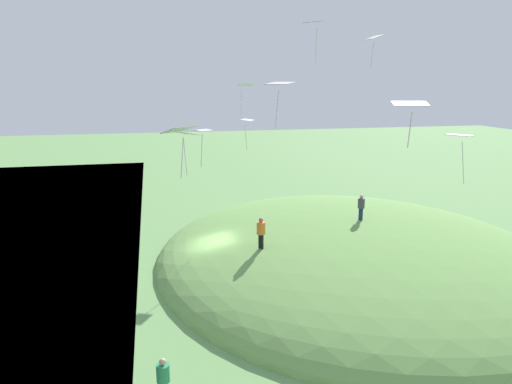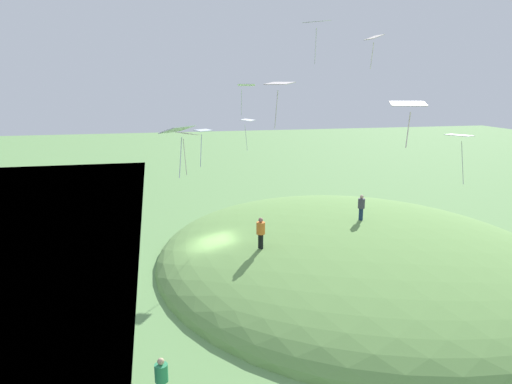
# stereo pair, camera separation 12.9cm
# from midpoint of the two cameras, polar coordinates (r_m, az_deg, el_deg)

# --- Properties ---
(ground_plane) EXTENTS (160.00, 160.00, 0.00)m
(ground_plane) POSITION_cam_midpoint_polar(r_m,az_deg,el_deg) (28.88, -5.34, -9.09)
(ground_plane) COLOR #689855
(grass_hill) EXTENTS (24.77, 27.88, 4.86)m
(grass_hill) POSITION_cam_midpoint_polar(r_m,az_deg,el_deg) (30.81, 11.89, -7.87)
(grass_hill) COLOR #6B9B4D
(grass_hill) RESTS_ON ground_plane
(person_with_child) EXTENTS (0.59, 0.59, 1.63)m
(person_with_child) POSITION_cam_midpoint_polar(r_m,az_deg,el_deg) (30.16, 12.76, -1.49)
(person_with_child) COLOR #192E4E
(person_with_child) RESTS_ON grass_hill
(person_near_shore) EXTENTS (0.59, 0.59, 1.69)m
(person_near_shore) POSITION_cam_midpoint_polar(r_m,az_deg,el_deg) (17.75, -11.16, -20.90)
(person_near_shore) COLOR brown
(person_near_shore) RESTS_ON ground_plane
(person_watching_kites) EXTENTS (0.65, 0.65, 1.75)m
(person_watching_kites) POSITION_cam_midpoint_polar(r_m,az_deg,el_deg) (25.64, 0.72, -4.57)
(person_watching_kites) COLOR black
(person_watching_kites) RESTS_ON grass_hill
(kite_0) EXTENTS (1.31, 1.36, 2.00)m
(kite_0) POSITION_cam_midpoint_polar(r_m,az_deg,el_deg) (23.53, 7.52, 19.58)
(kite_0) COLOR white
(kite_1) EXTENTS (0.86, 0.79, 1.64)m
(kite_1) POSITION_cam_midpoint_polar(r_m,az_deg,el_deg) (20.89, -6.27, 7.06)
(kite_1) COLOR white
(kite_2) EXTENTS (1.24, 0.99, 1.97)m
(kite_2) POSITION_cam_midpoint_polar(r_m,az_deg,el_deg) (30.45, -1.09, 12.67)
(kite_2) COLOR white
(kite_3) EXTENTS (1.13, 1.22, 2.12)m
(kite_3) POSITION_cam_midpoint_polar(r_m,az_deg,el_deg) (21.52, 23.59, 6.00)
(kite_3) COLOR silver
(kite_4) EXTENTS (1.21, 1.27, 2.30)m
(kite_4) POSITION_cam_midpoint_polar(r_m,az_deg,el_deg) (24.52, -8.22, 6.74)
(kite_4) COLOR white
(kite_5) EXTENTS (1.28, 1.28, 1.78)m
(kite_5) POSITION_cam_midpoint_polar(r_m,az_deg,el_deg) (15.97, -9.23, 7.26)
(kite_5) COLOR white
(kite_7) EXTENTS (1.35, 1.39, 1.98)m
(kite_7) POSITION_cam_midpoint_polar(r_m,az_deg,el_deg) (20.64, 3.02, 12.79)
(kite_7) COLOR silver
(kite_11) EXTENTS (1.21, 1.03, 1.42)m
(kite_11) POSITION_cam_midpoint_polar(r_m,az_deg,el_deg) (15.01, 18.16, 9.94)
(kite_11) COLOR white
(kite_12) EXTENTS (0.70, 0.97, 1.63)m
(kite_12) POSITION_cam_midpoint_polar(r_m,az_deg,el_deg) (25.08, 14.24, 17.53)
(kite_12) COLOR silver
(kite_14) EXTENTS (1.18, 1.29, 2.12)m
(kite_14) POSITION_cam_midpoint_polar(r_m,az_deg,el_deg) (32.03, -0.90, 8.52)
(kite_14) COLOR white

